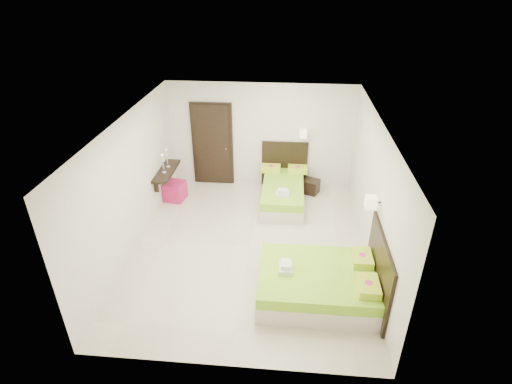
# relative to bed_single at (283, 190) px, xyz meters

# --- Properties ---
(floor) EXTENTS (5.50, 5.50, 0.00)m
(floor) POSITION_rel_bed_single_xyz_m (-0.60, -1.89, -0.29)
(floor) COLOR beige
(floor) RESTS_ON ground
(bed_single) EXTENTS (1.14, 1.89, 1.56)m
(bed_single) POSITION_rel_bed_single_xyz_m (0.00, 0.00, 0.00)
(bed_single) COLOR beige
(bed_single) RESTS_ON ground
(bed_double) EXTENTS (1.96, 1.67, 1.62)m
(bed_double) POSITION_rel_bed_single_xyz_m (0.75, -3.14, 0.00)
(bed_double) COLOR beige
(bed_double) RESTS_ON ground
(nightstand) EXTENTS (0.49, 0.47, 0.34)m
(nightstand) POSITION_rel_bed_single_xyz_m (0.67, 0.48, -0.12)
(nightstand) COLOR black
(nightstand) RESTS_ON ground
(ottoman) EXTENTS (0.51, 0.51, 0.45)m
(ottoman) POSITION_rel_bed_single_xyz_m (-2.58, -0.14, -0.07)
(ottoman) COLOR #AA1651
(ottoman) RESTS_ON ground
(door) EXTENTS (1.02, 0.15, 2.14)m
(door) POSITION_rel_bed_single_xyz_m (-1.80, 0.80, 0.76)
(door) COLOR black
(door) RESTS_ON ground
(console_shelf) EXTENTS (0.35, 1.20, 0.78)m
(console_shelf) POSITION_rel_bed_single_xyz_m (-2.69, -0.29, 0.53)
(console_shelf) COLOR black
(console_shelf) RESTS_ON ground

